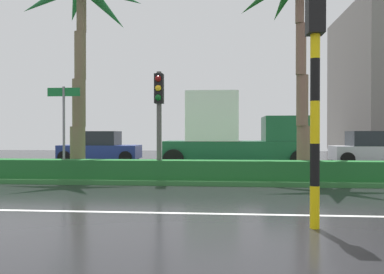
{
  "coord_description": "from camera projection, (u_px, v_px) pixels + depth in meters",
  "views": [
    {
      "loc": [
        5.17,
        -5.82,
        1.62
      ],
      "look_at": [
        3.83,
        10.14,
        1.46
      ],
      "focal_mm": 36.65,
      "sensor_mm": 36.0,
      "label": 1
    }
  ],
  "objects": [
    {
      "name": "ground_plane",
      "position": [
        91.0,
        176.0,
        15.22
      ],
      "size": [
        90.0,
        42.0,
        0.1
      ],
      "primitive_type": "cube",
      "color": "black"
    },
    {
      "name": "median_strip",
      "position": [
        82.0,
        175.0,
        14.22
      ],
      "size": [
        85.5,
        4.0,
        0.15
      ],
      "primitive_type": "cube",
      "color": "#2D6B33",
      "rests_on": "ground_plane"
    },
    {
      "name": "median_hedge",
      "position": [
        67.0,
        169.0,
        12.82
      ],
      "size": [
        76.5,
        0.7,
        0.6
      ],
      "color": "#1E6028",
      "rests_on": "median_strip"
    },
    {
      "name": "palm_tree_centre_left",
      "position": [
        81.0,
        15.0,
        14.04
      ],
      "size": [
        4.5,
        4.15,
        7.35
      ],
      "color": "brown",
      "rests_on": "median_strip"
    },
    {
      "name": "traffic_signal_median_right",
      "position": [
        159.0,
        105.0,
        12.69
      ],
      "size": [
        0.28,
        0.43,
        3.46
      ],
      "color": "#4C4C47",
      "rests_on": "median_strip"
    },
    {
      "name": "street_name_sign",
      "position": [
        64.0,
        119.0,
        12.88
      ],
      "size": [
        1.1,
        0.08,
        3.0
      ],
      "color": "slate",
      "rests_on": "median_strip"
    },
    {
      "name": "traffic_signal_foreground",
      "position": [
        315.0,
        54.0,
        6.64
      ],
      "size": [
        0.28,
        0.43,
        4.32
      ],
      "rotation": [
        0.0,
        0.0,
        3.14
      ],
      "color": "yellow",
      "rests_on": "ground_plane"
    },
    {
      "name": "car_in_traffic_second",
      "position": [
        99.0,
        148.0,
        21.43
      ],
      "size": [
        4.3,
        2.02,
        1.72
      ],
      "color": "navy",
      "rests_on": "ground_plane"
    },
    {
      "name": "box_truck_lead",
      "position": [
        234.0,
        135.0,
        17.82
      ],
      "size": [
        6.4,
        2.64,
        3.46
      ],
      "color": "#195133",
      "rests_on": "ground_plane"
    },
    {
      "name": "car_in_traffic_third",
      "position": [
        375.0,
        149.0,
        19.92
      ],
      "size": [
        4.3,
        2.02,
        1.72
      ],
      "color": "silver",
      "rests_on": "ground_plane"
    }
  ]
}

